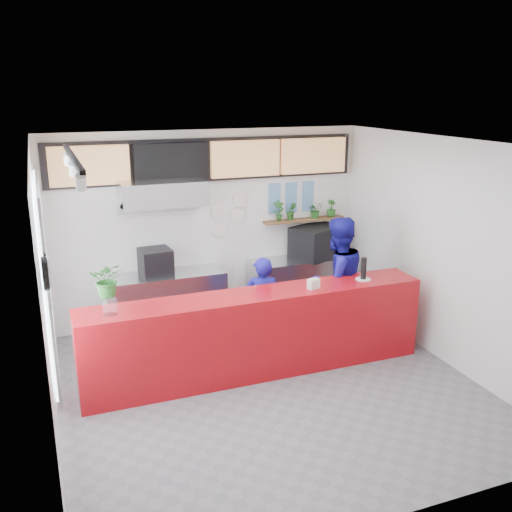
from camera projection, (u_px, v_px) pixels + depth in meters
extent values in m
plane|color=slate|center=(269.00, 386.00, 7.14)|extent=(5.00, 5.00, 0.00)
plane|color=silver|center=(270.00, 143.00, 6.29)|extent=(5.00, 5.00, 0.00)
plane|color=white|center=(209.00, 227.00, 8.96)|extent=(5.00, 0.00, 5.00)
plane|color=white|center=(45.00, 299.00, 5.86)|extent=(0.00, 5.00, 5.00)
plane|color=white|center=(443.00, 252.00, 7.57)|extent=(0.00, 5.00, 5.00)
cube|color=#A10B12|center=(257.00, 334.00, 7.34)|extent=(4.50, 0.60, 1.10)
cube|color=beige|center=(208.00, 156.00, 8.64)|extent=(5.00, 0.02, 0.80)
cube|color=#B2B5BA|center=(166.00, 302.00, 8.71)|extent=(1.80, 0.60, 0.90)
cube|color=black|center=(156.00, 262.00, 8.48)|extent=(0.48, 0.48, 0.40)
cube|color=#B2B5BA|center=(162.00, 192.00, 8.19)|extent=(1.20, 0.70, 0.35)
cube|color=#B2B5BA|center=(162.00, 206.00, 8.24)|extent=(1.20, 0.69, 0.31)
cube|color=#B2B5BA|center=(302.00, 284.00, 9.50)|extent=(1.80, 0.60, 0.90)
cube|color=black|center=(317.00, 242.00, 9.38)|extent=(0.96, 0.84, 0.52)
cube|color=#A5A7AC|center=(317.00, 229.00, 9.32)|extent=(0.59, 0.44, 0.05)
cube|color=brown|center=(304.00, 220.00, 9.42)|extent=(1.40, 0.18, 0.04)
cube|color=tan|center=(89.00, 166.00, 7.95)|extent=(1.10, 0.10, 0.55)
cube|color=black|center=(171.00, 162.00, 8.35)|extent=(1.10, 0.10, 0.55)
cube|color=tan|center=(245.00, 159.00, 8.75)|extent=(1.10, 0.10, 0.55)
cube|color=tan|center=(313.00, 156.00, 9.15)|extent=(1.10, 0.10, 0.55)
cube|color=black|center=(208.00, 160.00, 8.62)|extent=(4.80, 0.04, 0.65)
cube|color=silver|center=(45.00, 272.00, 6.08)|extent=(0.04, 2.20, 1.90)
cube|color=#B2B5BA|center=(47.00, 272.00, 6.09)|extent=(0.03, 2.30, 2.00)
cylinder|color=black|center=(45.00, 274.00, 4.91)|extent=(0.05, 0.30, 0.30)
cylinder|color=white|center=(49.00, 273.00, 4.92)|extent=(0.02, 0.26, 0.26)
cube|color=black|center=(72.00, 157.00, 5.59)|extent=(0.05, 2.40, 0.04)
cylinder|color=silver|center=(219.00, 211.00, 8.91)|extent=(0.24, 0.03, 0.24)
cylinder|color=silver|center=(237.00, 215.00, 9.04)|extent=(0.24, 0.03, 0.24)
cylinder|color=silver|center=(219.00, 229.00, 9.00)|extent=(0.24, 0.03, 0.24)
cylinder|color=silver|center=(240.00, 200.00, 8.99)|extent=(0.24, 0.03, 0.24)
cube|color=#598CBF|center=(274.00, 191.00, 9.18)|extent=(0.20, 0.02, 0.25)
cube|color=#598CBF|center=(291.00, 190.00, 9.28)|extent=(0.20, 0.02, 0.25)
cube|color=#598CBF|center=(308.00, 189.00, 9.38)|extent=(0.20, 0.02, 0.25)
cube|color=#598CBF|center=(274.00, 206.00, 9.25)|extent=(0.20, 0.02, 0.25)
cube|color=#598CBF|center=(291.00, 205.00, 9.35)|extent=(0.20, 0.02, 0.25)
cube|color=#598CBF|center=(308.00, 204.00, 9.45)|extent=(0.20, 0.02, 0.25)
imported|color=navy|center=(262.00, 306.00, 7.86)|extent=(0.58, 0.46, 1.41)
imported|color=navy|center=(337.00, 281.00, 8.14)|extent=(1.01, 0.85, 1.87)
imported|color=#245E21|center=(279.00, 211.00, 9.21)|extent=(0.18, 0.13, 0.34)
imported|color=#245E21|center=(291.00, 211.00, 9.29)|extent=(0.18, 0.16, 0.29)
imported|color=#245E21|center=(315.00, 210.00, 9.44)|extent=(0.28, 0.26, 0.27)
imported|color=#245E21|center=(331.00, 208.00, 9.54)|extent=(0.18, 0.16, 0.28)
cylinder|color=silver|center=(110.00, 306.00, 6.49)|extent=(0.19, 0.19, 0.20)
imported|color=#245E21|center=(108.00, 279.00, 6.40)|extent=(0.43, 0.39, 0.41)
cube|color=silver|center=(314.00, 284.00, 7.35)|extent=(0.17, 0.13, 0.13)
cylinder|color=silver|center=(363.00, 279.00, 7.70)|extent=(0.27, 0.27, 0.02)
cylinder|color=black|center=(364.00, 268.00, 7.65)|extent=(0.07, 0.07, 0.30)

